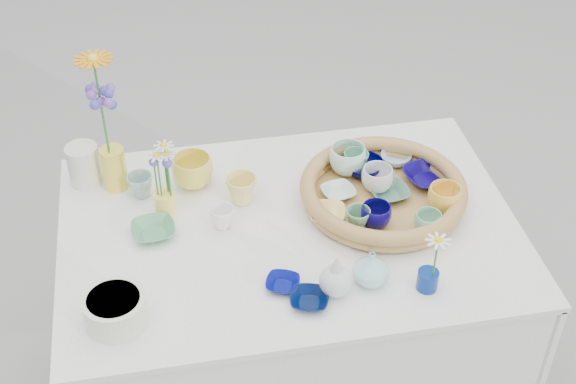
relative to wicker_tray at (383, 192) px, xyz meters
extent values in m
imported|color=#02003D|center=(-0.02, 0.13, 0.00)|extent=(0.14, 0.14, 0.04)
imported|color=#0C0353|center=(0.15, 0.05, 0.00)|extent=(0.16, 0.16, 0.03)
imported|color=yellow|center=(0.15, -0.08, 0.02)|extent=(0.11, 0.11, 0.07)
imported|color=#477A64|center=(0.02, 0.00, -0.01)|extent=(0.12, 0.12, 0.03)
imported|color=#65A174|center=(-0.10, -0.11, 0.01)|extent=(0.07, 0.07, 0.06)
imported|color=silver|center=(-0.12, 0.03, -0.01)|extent=(0.11, 0.11, 0.02)
imported|color=#BEF0DC|center=(-0.07, 0.14, 0.02)|extent=(0.13, 0.13, 0.09)
imported|color=silver|center=(-0.01, 0.04, 0.02)|extent=(0.12, 0.12, 0.07)
imported|color=#A0C2DD|center=(0.08, 0.16, -0.01)|extent=(0.11, 0.11, 0.03)
imported|color=#0B0554|center=(-0.05, -0.11, 0.01)|extent=(0.09, 0.09, 0.07)
imported|color=#FFDE72|center=(-0.17, -0.05, -0.01)|extent=(0.12, 0.12, 0.02)
imported|color=#7CC4A1|center=(0.08, -0.16, 0.01)|extent=(0.10, 0.10, 0.06)
imported|color=#57A07B|center=(-0.05, 0.13, 0.01)|extent=(0.09, 0.09, 0.07)
imported|color=#EAD449|center=(-0.52, 0.19, 0.01)|extent=(0.15, 0.15, 0.09)
imported|color=#F4DF77|center=(-0.39, 0.08, 0.00)|extent=(0.10, 0.10, 0.08)
imported|color=#529867|center=(-0.65, -0.02, -0.02)|extent=(0.13, 0.13, 0.03)
imported|color=white|center=(-0.46, -0.02, -0.01)|extent=(0.08, 0.08, 0.06)
imported|color=#060D71|center=(-0.34, -0.28, -0.03)|extent=(0.11, 0.11, 0.02)
imported|color=#95B7AF|center=(-0.68, 0.16, 0.00)|extent=(0.08, 0.08, 0.07)
imported|color=#021039|center=(-0.29, -0.34, -0.03)|extent=(0.12, 0.12, 0.02)
imported|color=#A0D8D4|center=(-0.12, -0.30, 0.01)|extent=(0.12, 0.12, 0.10)
cylinder|color=navy|center=(0.02, -0.35, -0.01)|extent=(0.07, 0.07, 0.05)
cylinder|color=yellow|center=(-0.74, 0.22, 0.03)|extent=(0.09, 0.09, 0.13)
cylinder|color=#FFEB57|center=(-0.61, 0.07, -0.01)|extent=(0.06, 0.06, 0.06)
camera|label=1|loc=(-0.59, -1.69, 1.43)|focal=50.00mm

